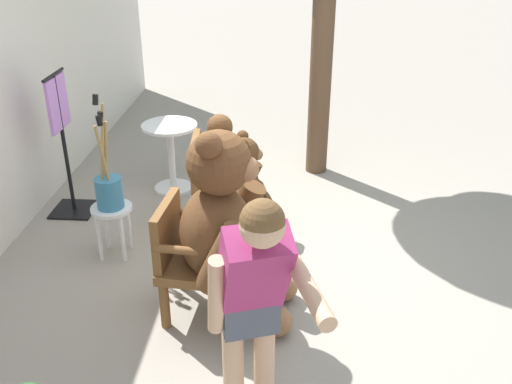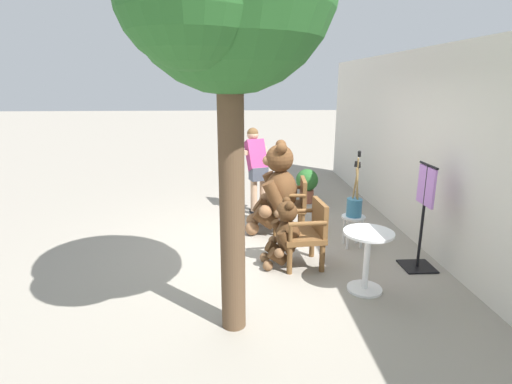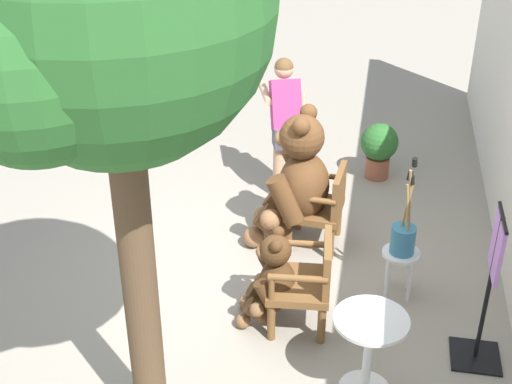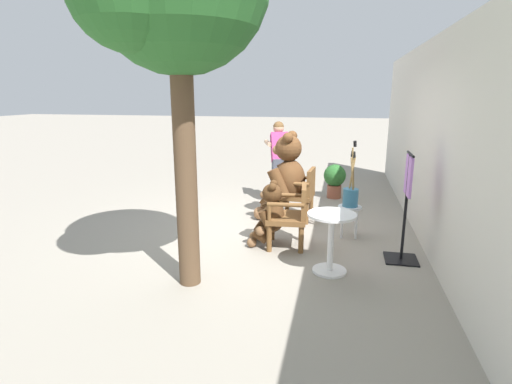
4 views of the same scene
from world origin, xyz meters
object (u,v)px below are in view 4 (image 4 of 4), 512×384
(potted_plant, at_px, (335,179))
(teddy_bear_large, at_px, (285,177))
(brush_bucket, at_px, (351,194))
(round_side_table, at_px, (331,236))
(person_visitor, at_px, (280,155))
(wooden_chair_right, at_px, (291,214))
(clothing_display_stand, at_px, (406,205))
(wooden_chair_left, at_px, (301,192))
(teddy_bear_small, at_px, (270,214))
(white_stool, at_px, (349,213))

(potted_plant, bearing_deg, teddy_bear_large, -26.81)
(brush_bucket, height_order, round_side_table, brush_bucket)
(person_visitor, bearing_deg, wooden_chair_right, 12.80)
(clothing_display_stand, bearing_deg, wooden_chair_left, -134.82)
(wooden_chair_left, relative_size, teddy_bear_large, 0.59)
(teddy_bear_small, bearing_deg, white_stool, 118.26)
(person_visitor, bearing_deg, potted_plant, 117.12)
(brush_bucket, height_order, clothing_display_stand, brush_bucket)
(person_visitor, xyz_separation_m, white_stool, (1.70, 1.30, -0.56))
(teddy_bear_small, xyz_separation_m, person_visitor, (-2.28, -0.23, 0.47))
(wooden_chair_right, distance_m, round_side_table, 0.91)
(teddy_bear_small, distance_m, clothing_display_stand, 1.75)
(person_visitor, height_order, potted_plant, person_visitor)
(round_side_table, relative_size, clothing_display_stand, 0.53)
(potted_plant, height_order, clothing_display_stand, clothing_display_stand)
(brush_bucket, distance_m, round_side_table, 1.32)
(white_stool, relative_size, round_side_table, 0.64)
(wooden_chair_left, distance_m, teddy_bear_large, 0.36)
(wooden_chair_right, bearing_deg, teddy_bear_small, -88.13)
(wooden_chair_right, relative_size, brush_bucket, 0.90)
(brush_bucket, distance_m, clothing_display_stand, 0.99)
(teddy_bear_large, relative_size, white_stool, 3.16)
(clothing_display_stand, bearing_deg, potted_plant, -163.01)
(brush_bucket, bearing_deg, round_side_table, -10.17)
(person_visitor, distance_m, round_side_table, 3.21)
(wooden_chair_right, height_order, teddy_bear_large, teddy_bear_large)
(white_stool, relative_size, brush_bucket, 0.48)
(wooden_chair_right, relative_size, round_side_table, 1.19)
(wooden_chair_right, xyz_separation_m, person_visitor, (-2.27, -0.52, 0.45))
(wooden_chair_right, bearing_deg, teddy_bear_large, -168.36)
(brush_bucket, distance_m, potted_plant, 2.27)
(wooden_chair_left, distance_m, brush_bucket, 1.06)
(wooden_chair_left, xyz_separation_m, person_visitor, (-1.03, -0.52, 0.45))
(teddy_bear_large, distance_m, potted_plant, 1.76)
(teddy_bear_small, relative_size, white_stool, 1.96)
(teddy_bear_large, bearing_deg, white_stool, 56.62)
(wooden_chair_left, relative_size, wooden_chair_right, 1.00)
(wooden_chair_left, bearing_deg, teddy_bear_small, -12.99)
(wooden_chair_left, relative_size, clothing_display_stand, 0.63)
(wooden_chair_left, relative_size, brush_bucket, 0.90)
(wooden_chair_left, height_order, round_side_table, wooden_chair_left)
(teddy_bear_large, height_order, clothing_display_stand, teddy_bear_large)
(white_stool, bearing_deg, teddy_bear_small, -61.74)
(wooden_chair_left, height_order, person_visitor, person_visitor)
(wooden_chair_left, xyz_separation_m, round_side_table, (1.97, 0.56, -0.01))
(teddy_bear_small, distance_m, round_side_table, 1.10)
(wooden_chair_right, height_order, clothing_display_stand, clothing_display_stand)
(round_side_table, distance_m, potted_plant, 3.52)
(clothing_display_stand, bearing_deg, wooden_chair_right, -97.00)
(person_visitor, distance_m, potted_plant, 1.28)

